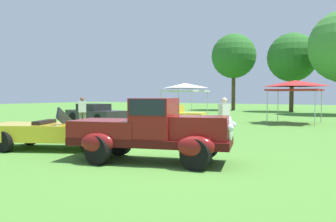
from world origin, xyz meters
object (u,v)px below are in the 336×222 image
object	(u,v)px
neighbor_convertible	(61,132)
show_car_yellow	(168,116)
canopy_tent_left_field	(185,87)
feature_pickup_truck	(152,130)
canopy_tent_center_field	(295,85)
spectator_far_side	(224,118)
spectator_near_truck	(82,111)
show_car_charcoal	(95,113)

from	to	relation	value
neighbor_convertible	show_car_yellow	xyz separation A→B (m)	(-1.30, 8.91, 0.02)
show_car_yellow	canopy_tent_left_field	size ratio (longest dim) A/B	1.51
feature_pickup_truck	canopy_tent_center_field	distance (m)	14.73
show_car_yellow	canopy_tent_center_field	bearing A→B (deg)	43.19
spectator_far_side	canopy_tent_center_field	xyz separation A→B (m)	(0.56, 10.25, 1.51)
spectator_near_truck	spectator_far_side	distance (m)	8.71
show_car_yellow	spectator_near_truck	world-z (taller)	spectator_near_truck
spectator_near_truck	canopy_tent_left_field	distance (m)	9.90
show_car_yellow	spectator_near_truck	bearing A→B (deg)	-133.26
show_car_yellow	canopy_tent_left_field	world-z (taller)	canopy_tent_left_field
neighbor_convertible	canopy_tent_left_field	distance (m)	15.69
show_car_charcoal	show_car_yellow	distance (m)	5.48
spectator_far_side	canopy_tent_left_field	bearing A→B (deg)	125.01
spectator_near_truck	canopy_tent_left_field	size ratio (longest dim) A/B	0.58
neighbor_convertible	canopy_tent_center_field	distance (m)	15.27
neighbor_convertible	spectator_near_truck	world-z (taller)	spectator_near_truck
spectator_far_side	canopy_tent_left_field	world-z (taller)	canopy_tent_left_field
feature_pickup_truck	show_car_yellow	xyz separation A→B (m)	(-5.07, 9.09, -0.27)
show_car_charcoal	canopy_tent_left_field	distance (m)	7.48
show_car_charcoal	spectator_far_side	world-z (taller)	spectator_far_side
show_car_yellow	canopy_tent_center_field	world-z (taller)	canopy_tent_center_field
show_car_yellow	canopy_tent_center_field	distance (m)	8.29
spectator_far_side	canopy_tent_center_field	distance (m)	10.38
canopy_tent_left_field	canopy_tent_center_field	distance (m)	8.27
neighbor_convertible	canopy_tent_left_field	xyz separation A→B (m)	(-3.64, 15.15, 1.84)
feature_pickup_truck	show_car_charcoal	world-z (taller)	feature_pickup_truck
neighbor_convertible	canopy_tent_left_field	world-z (taller)	canopy_tent_left_field
feature_pickup_truck	spectator_near_truck	xyz separation A→B (m)	(-8.36, 5.59, 0.05)
feature_pickup_truck	canopy_tent_center_field	bearing A→B (deg)	86.76
show_car_yellow	canopy_tent_center_field	size ratio (longest dim) A/B	1.47
neighbor_convertible	spectator_near_truck	bearing A→B (deg)	130.30
feature_pickup_truck	spectator_far_side	distance (m)	4.38
show_car_charcoal	spectator_near_truck	xyz separation A→B (m)	(2.18, -3.19, 0.31)
canopy_tent_left_field	canopy_tent_center_field	size ratio (longest dim) A/B	0.97
neighbor_convertible	show_car_yellow	bearing A→B (deg)	98.30
spectator_near_truck	canopy_tent_left_field	world-z (taller)	canopy_tent_left_field
show_car_yellow	spectator_near_truck	size ratio (longest dim) A/B	2.61
spectator_far_side	neighbor_convertible	bearing A→B (deg)	-133.95
neighbor_convertible	canopy_tent_center_field	bearing A→B (deg)	72.34
show_car_yellow	spectator_far_side	xyz separation A→B (m)	(5.34, -4.72, 0.31)
feature_pickup_truck	canopy_tent_left_field	bearing A→B (deg)	115.79
neighbor_convertible	spectator_far_side	bearing A→B (deg)	46.05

